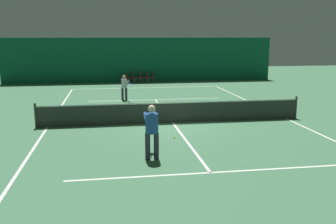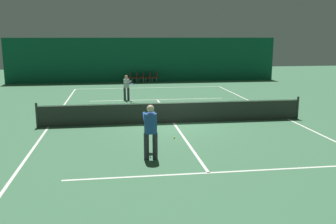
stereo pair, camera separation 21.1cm
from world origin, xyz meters
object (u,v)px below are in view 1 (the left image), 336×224
Objects in this scene: courtside_chair_0 at (125,77)px; courtside_chair_3 at (145,77)px; player_far at (124,86)px; courtside_chair_2 at (139,77)px; courtside_chair_4 at (152,77)px; tennis_ball at (174,138)px; courtside_chair_1 at (132,77)px; player_near at (152,128)px; tennis_net at (173,112)px.

courtside_chair_0 is 1.00× the size of courtside_chair_3.
courtside_chair_2 is at bearing 151.40° from player_far.
courtside_chair_2 and courtside_chair_3 have the same top height.
courtside_chair_0 is 1.13m from courtside_chair_2.
tennis_ball is (-1.24, -17.87, -0.45)m from courtside_chair_4.
courtside_chair_0 is at bearing -90.00° from courtside_chair_1.
courtside_chair_1 is 1.70m from courtside_chair_4.
courtside_chair_4 is 17.92m from tennis_ball.
courtside_chair_4 is at bearing -6.49° from player_near.
courtside_chair_3 is (1.81, 20.15, -0.54)m from player_near.
courtside_chair_3 is at bearing 90.00° from courtside_chair_1.
courtside_chair_2 is 1.00× the size of courtside_chair_3.
courtside_chair_2 is at bearing 91.06° from tennis_net.
player_far is at bearing 1.95° from player_near.
tennis_ball is (1.02, -17.87, -0.45)m from courtside_chair_0.
courtside_chair_4 is (1.70, 0.00, 0.00)m from courtside_chair_1.
courtside_chair_4 is (1.13, 0.00, 0.00)m from courtside_chair_2.
player_near is 20.19m from courtside_chair_2.
courtside_chair_2 is 1.13m from courtside_chair_4.
tennis_net reaches higher than courtside_chair_4.
player_far is at bearing 99.11° from tennis_ball.
courtside_chair_0 and courtside_chair_2 have the same top height.
courtside_chair_1 is (0.57, 0.00, 0.00)m from courtside_chair_0.
player_near is 20.24m from courtside_chair_3.
courtside_chair_1 is 12.73× the size of tennis_ball.
courtside_chair_1 is at bearing 91.47° from tennis_ball.
tennis_ball is at bearing -98.52° from tennis_net.
courtside_chair_3 is (1.70, 0.00, 0.00)m from courtside_chair_0.
player_near reaches higher than player_far.
courtside_chair_2 is at bearing 90.00° from courtside_chair_1.
tennis_net is 15.27m from courtside_chair_1.
player_near reaches higher than courtside_chair_2.
player_near is 2.10× the size of courtside_chair_4.
player_far is 8.91m from courtside_chair_3.
courtside_chair_2 is at bearing 89.65° from tennis_ball.
courtside_chair_3 is (0.57, 0.00, 0.00)m from courtside_chair_2.
courtside_chair_3 is at bearing -90.00° from courtside_chair_4.
tennis_net is at bearing 1.06° from courtside_chair_2.
tennis_net reaches higher than tennis_ball.
courtside_chair_0 is (0.11, 20.15, -0.54)m from player_near.
courtside_chair_0 is (0.45, 8.64, -0.40)m from player_far.
player_near is at bearing -3.53° from courtside_chair_2.
tennis_net reaches higher than courtside_chair_2.
courtside_chair_3 reaches higher than tennis_ball.
courtside_chair_1 reaches higher than tennis_ball.
courtside_chair_1 is at bearing -90.00° from courtside_chair_3.
tennis_net reaches higher than courtside_chair_0.
player_near reaches higher than courtside_chair_4.
player_far is 1.81× the size of courtside_chair_1.
courtside_chair_4 is at bearing 86.02° from tennis_ball.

